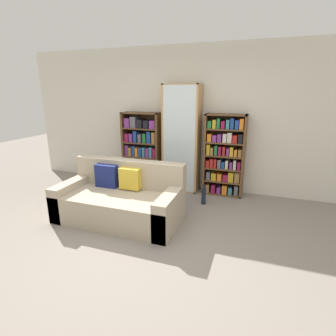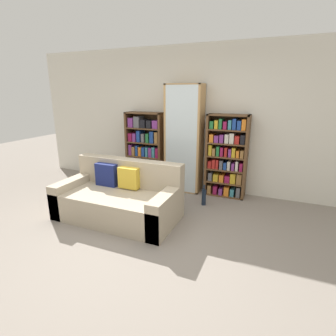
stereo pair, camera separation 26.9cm
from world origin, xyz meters
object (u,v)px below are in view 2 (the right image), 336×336
(bookshelf_left, at_px, (146,150))
(bookshelf_right, at_px, (227,157))
(display_cabinet, at_px, (184,140))
(wine_bottle, at_px, (204,197))
(couch, at_px, (119,199))

(bookshelf_left, xyz_separation_m, bookshelf_right, (1.66, 0.00, 0.02))
(bookshelf_left, relative_size, bookshelf_right, 0.99)
(display_cabinet, bearing_deg, wine_bottle, -45.36)
(bookshelf_left, height_order, wine_bottle, bookshelf_left)
(couch, xyz_separation_m, bookshelf_left, (-0.33, 1.52, 0.43))
(bookshelf_left, xyz_separation_m, wine_bottle, (1.42, -0.60, -0.57))
(bookshelf_left, distance_m, bookshelf_right, 1.66)
(couch, relative_size, display_cabinet, 0.91)
(display_cabinet, relative_size, wine_bottle, 5.59)
(couch, bearing_deg, bookshelf_right, 49.04)
(couch, relative_size, wine_bottle, 5.06)
(couch, relative_size, bookshelf_right, 1.22)
(bookshelf_left, bearing_deg, display_cabinet, -1.07)
(couch, distance_m, bookshelf_left, 1.62)
(couch, bearing_deg, wine_bottle, 40.35)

